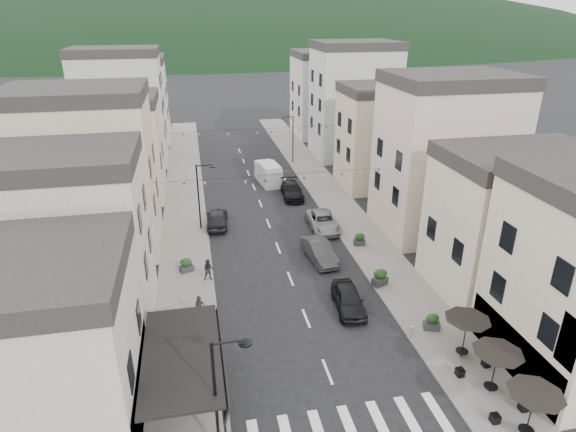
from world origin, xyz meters
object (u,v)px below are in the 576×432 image
Objects in this scene: parked_car_a at (349,299)px; parked_car_c at (323,221)px; parked_car_e at (217,218)px; pedestrian_a at (200,309)px; pedestrian_b at (209,270)px; delivery_van at (268,173)px; parked_car_d at (292,190)px; parked_car_b at (319,251)px.

parked_car_a is 0.84× the size of parked_car_c.
parked_car_a is 16.70m from parked_car_e.
pedestrian_a is 1.07× the size of pedestrian_b.
pedestrian_a is at bearing -131.32° from parked_car_c.
parked_car_e reaches higher than parked_car_a.
pedestrian_a is at bearing -115.52° from delivery_van.
parked_car_e is at bearing -140.54° from parked_car_d.
parked_car_a is 2.49× the size of pedestrian_a.
pedestrian_b is at bearing -143.98° from parked_car_c.
parked_car_d is 2.86× the size of pedestrian_a.
parked_car_d is 22.63m from pedestrian_a.
delivery_van reaches higher than parked_car_d.
parked_car_e is at bearing -128.11° from delivery_van.
parked_car_d is 1.09× the size of parked_car_e.
parked_car_d is 3.06× the size of pedestrian_b.
parked_car_d is at bearing -139.50° from parked_car_e.
pedestrian_b is at bearing 87.76° from parked_car_e.
delivery_van is at bearing 86.19° from parked_car_b.
parked_car_c is (1.80, 5.55, -0.04)m from parked_car_b.
delivery_van reaches higher than parked_car_a.
parked_car_c is 1.03× the size of parked_car_d.
parked_car_d is (0.73, 13.84, -0.03)m from parked_car_b.
parked_car_e reaches higher than parked_car_c.
parked_car_c is (1.66, 12.41, -0.03)m from parked_car_a.
pedestrian_a is at bearing -100.32° from pedestrian_b.
parked_car_e reaches higher than parked_car_d.
delivery_van is at bearing 103.81° from parked_car_c.
parked_car_d is at bearing 57.50° from pedestrian_b.
delivery_van is (6.41, 10.62, 0.37)m from parked_car_e.
pedestrian_a is at bearing -177.96° from parked_car_a.
pedestrian_b is at bearing -117.67° from delivery_van.
pedestrian_b is (-9.34, -15.37, 0.21)m from parked_car_d.
pedestrian_a is 4.93m from pedestrian_b.
parked_car_e is (-7.54, 14.90, 0.04)m from parked_car_a.
pedestrian_a reaches higher than pedestrian_b.
parked_car_b is 11.37m from pedestrian_a.
parked_car_d is 0.98× the size of delivery_van.
parked_car_e is 0.90× the size of delivery_van.
parked_car_c is 13.40m from delivery_van.
parked_car_d is 9.98m from parked_car_e.
delivery_van is at bearing 97.30° from parked_car_a.
parked_car_a is 12.52m from parked_car_c.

